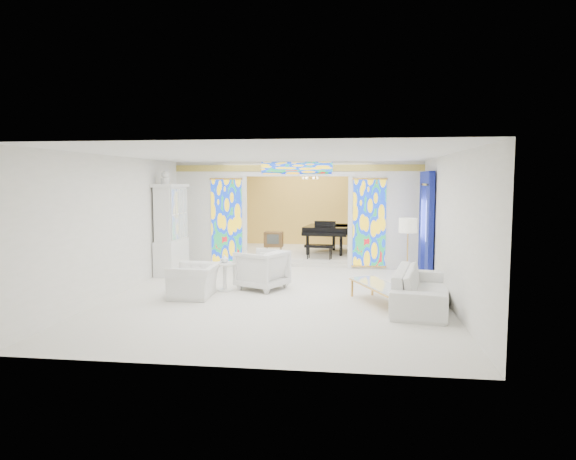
# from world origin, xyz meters

# --- Properties ---
(floor) EXTENTS (12.00, 12.00, 0.00)m
(floor) POSITION_xyz_m (0.00, 0.00, 0.00)
(floor) COLOR white
(floor) RESTS_ON ground
(ceiling) EXTENTS (7.00, 12.00, 0.02)m
(ceiling) POSITION_xyz_m (0.00, 0.00, 3.00)
(ceiling) COLOR white
(ceiling) RESTS_ON wall_back
(wall_back) EXTENTS (7.00, 0.02, 3.00)m
(wall_back) POSITION_xyz_m (0.00, 6.00, 1.50)
(wall_back) COLOR silver
(wall_back) RESTS_ON floor
(wall_front) EXTENTS (7.00, 0.02, 3.00)m
(wall_front) POSITION_xyz_m (0.00, -6.00, 1.50)
(wall_front) COLOR silver
(wall_front) RESTS_ON floor
(wall_left) EXTENTS (0.02, 12.00, 3.00)m
(wall_left) POSITION_xyz_m (-3.50, 0.00, 1.50)
(wall_left) COLOR silver
(wall_left) RESTS_ON floor
(wall_right) EXTENTS (0.02, 12.00, 3.00)m
(wall_right) POSITION_xyz_m (3.50, 0.00, 1.50)
(wall_right) COLOR silver
(wall_right) RESTS_ON floor
(partition_wall) EXTENTS (7.00, 0.22, 3.00)m
(partition_wall) POSITION_xyz_m (0.00, 2.00, 1.65)
(partition_wall) COLOR silver
(partition_wall) RESTS_ON floor
(stained_glass_left) EXTENTS (0.90, 0.04, 2.40)m
(stained_glass_left) POSITION_xyz_m (-2.03, 1.89, 1.30)
(stained_glass_left) COLOR gold
(stained_glass_left) RESTS_ON partition_wall
(stained_glass_right) EXTENTS (0.90, 0.04, 2.40)m
(stained_glass_right) POSITION_xyz_m (2.03, 1.89, 1.30)
(stained_glass_right) COLOR gold
(stained_glass_right) RESTS_ON partition_wall
(stained_glass_transom) EXTENTS (2.00, 0.04, 0.34)m
(stained_glass_transom) POSITION_xyz_m (0.00, 1.89, 2.82)
(stained_glass_transom) COLOR gold
(stained_glass_transom) RESTS_ON partition_wall
(alcove_platform) EXTENTS (6.80, 3.80, 0.18)m
(alcove_platform) POSITION_xyz_m (0.00, 4.10, 0.09)
(alcove_platform) COLOR white
(alcove_platform) RESTS_ON floor
(gold_curtain_back) EXTENTS (6.70, 0.10, 2.90)m
(gold_curtain_back) POSITION_xyz_m (0.00, 5.88, 1.50)
(gold_curtain_back) COLOR gold
(gold_curtain_back) RESTS_ON wall_back
(chandelier) EXTENTS (0.48, 0.48, 0.30)m
(chandelier) POSITION_xyz_m (0.20, 4.00, 2.55)
(chandelier) COLOR gold
(chandelier) RESTS_ON ceiling
(blue_drapes) EXTENTS (0.14, 1.85, 2.65)m
(blue_drapes) POSITION_xyz_m (3.40, 0.70, 1.58)
(blue_drapes) COLOR navy
(blue_drapes) RESTS_ON wall_right
(china_cabinet) EXTENTS (0.56, 1.46, 2.72)m
(china_cabinet) POSITION_xyz_m (-3.22, 0.60, 1.17)
(china_cabinet) COLOR white
(china_cabinet) RESTS_ON floor
(armchair_left) EXTENTS (0.96, 1.09, 0.69)m
(armchair_left) POSITION_xyz_m (-1.75, -2.05, 0.35)
(armchair_left) COLOR white
(armchair_left) RESTS_ON floor
(armchair_right) EXTENTS (1.31, 1.29, 0.90)m
(armchair_right) POSITION_xyz_m (-0.47, -1.06, 0.45)
(armchair_right) COLOR white
(armchair_right) RESTS_ON floor
(sofa) EXTENTS (1.46, 2.72, 0.75)m
(sofa) POSITION_xyz_m (2.95, -2.34, 0.38)
(sofa) COLOR white
(sofa) RESTS_ON floor
(side_table) EXTENTS (0.67, 0.67, 0.64)m
(side_table) POSITION_xyz_m (-1.27, -1.35, 0.42)
(side_table) COLOR white
(side_table) RESTS_ON floor
(vase) EXTENTS (0.23, 0.23, 0.19)m
(vase) POSITION_xyz_m (-1.27, -1.35, 0.73)
(vase) COLOR silver
(vase) RESTS_ON side_table
(coffee_table) EXTENTS (1.27, 1.94, 0.42)m
(coffee_table) POSITION_xyz_m (2.15, -2.29, 0.38)
(coffee_table) COLOR silver
(coffee_table) RESTS_ON floor
(floor_lamp) EXTENTS (0.50, 0.50, 1.64)m
(floor_lamp) POSITION_xyz_m (2.80, -0.88, 1.40)
(floor_lamp) COLOR gold
(floor_lamp) RESTS_ON floor
(grand_piano) EXTENTS (1.86, 2.69, 1.05)m
(grand_piano) POSITION_xyz_m (0.92, 3.89, 0.89)
(grand_piano) COLOR black
(grand_piano) RESTS_ON alcove_platform
(tv_console) EXTENTS (0.60, 0.42, 0.68)m
(tv_console) POSITION_xyz_m (-0.90, 3.41, 0.62)
(tv_console) COLOR brown
(tv_console) RESTS_ON alcove_platform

